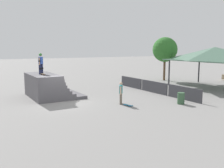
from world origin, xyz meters
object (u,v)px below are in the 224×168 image
object	(u,v)px
skateboard_on_deck	(43,74)
bystander_walking	(121,92)
trash_bin	(181,98)
skateboard_on_ground	(128,105)
tree_beside_pavilion	(165,50)
skater_on_deck	(41,62)

from	to	relation	value
skateboard_on_deck	bystander_walking	bearing A→B (deg)	35.24
trash_bin	skateboard_on_ground	bearing A→B (deg)	-111.33
skateboard_on_deck	bystander_walking	world-z (taller)	skateboard_on_deck
tree_beside_pavilion	bystander_walking	bearing A→B (deg)	-54.44
tree_beside_pavilion	skateboard_on_ground	bearing A→B (deg)	-51.70
skateboard_on_deck	trash_bin	xyz separation A→B (m)	(7.27, 8.17, -1.59)
tree_beside_pavilion	trash_bin	world-z (taller)	tree_beside_pavilion
bystander_walking	tree_beside_pavilion	size ratio (longest dim) A/B	0.30
skater_on_deck	skateboard_on_ground	distance (m)	8.23
skateboard_on_ground	trash_bin	bearing A→B (deg)	56.88
skateboard_on_deck	trash_bin	bearing A→B (deg)	42.36
skateboard_on_deck	trash_bin	size ratio (longest dim) A/B	0.93
skateboard_on_ground	bystander_walking	bearing A→B (deg)	174.17
bystander_walking	trash_bin	world-z (taller)	bystander_walking
skateboard_on_deck	tree_beside_pavilion	distance (m)	16.93
skateboard_on_deck	bystander_walking	size ratio (longest dim) A/B	0.48
skater_on_deck	trash_bin	size ratio (longest dim) A/B	2.03
trash_bin	bystander_walking	bearing A→B (deg)	-120.99
skateboard_on_ground	trash_bin	distance (m)	4.00
skater_on_deck	tree_beside_pavilion	size ratio (longest dim) A/B	0.32
skater_on_deck	skateboard_on_ground	bearing A→B (deg)	72.61
bystander_walking	skateboard_on_deck	bearing A→B (deg)	76.69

